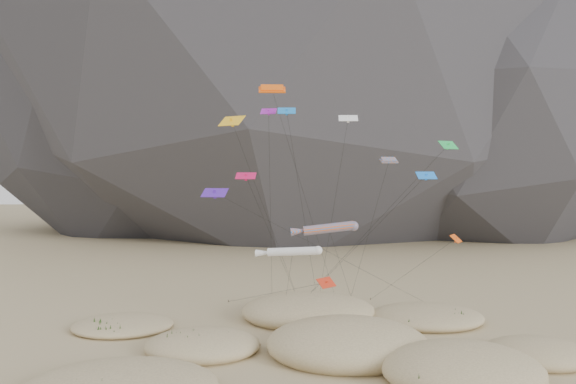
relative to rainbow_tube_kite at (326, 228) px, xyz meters
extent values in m
plane|color=#CCB789|center=(-1.25, -13.14, -10.90)|extent=(500.00, 500.00, 0.00)
ellipsoid|color=black|center=(6.75, 101.86, 49.10)|extent=(191.54, 147.29, 156.00)
ellipsoid|color=#2B2B30|center=(-38.25, 109.86, 33.10)|extent=(136.20, 127.83, 116.00)
ellipsoid|color=black|center=(54.75, 96.86, 27.10)|extent=(130.55, 126.41, 100.00)
ellipsoid|color=#CCB789|center=(9.50, -15.80, -9.98)|extent=(13.18, 11.21, 4.10)
ellipsoid|color=#CCB789|center=(-12.47, -7.38, -10.30)|extent=(10.98, 9.33, 2.67)
ellipsoid|color=#CCB789|center=(1.10, -8.74, -9.89)|extent=(15.20, 12.92, 4.48)
ellipsoid|color=#CCB789|center=(18.14, -10.69, -10.35)|extent=(9.74, 8.28, 2.46)
ellipsoid|color=#CCB789|center=(-1.62, 4.28, -10.04)|extent=(15.54, 13.21, 3.83)
ellipsoid|color=#CCB789|center=(11.78, 2.52, -10.37)|extent=(12.86, 10.94, 2.37)
ellipsoid|color=#CCB789|center=(-22.07, 0.66, -10.52)|extent=(10.93, 9.29, 1.72)
ellipsoid|color=black|center=(9.96, -18.02, -9.90)|extent=(3.20, 2.74, 0.96)
ellipsoid|color=black|center=(-14.21, -7.71, -10.10)|extent=(3.14, 2.68, 0.94)
ellipsoid|color=black|center=(-10.89, -6.93, -10.20)|extent=(2.43, 2.08, 0.73)
ellipsoid|color=black|center=(0.63, -7.93, -9.80)|extent=(3.22, 2.76, 0.97)
ellipsoid|color=black|center=(3.63, -8.13, -9.90)|extent=(2.33, 1.99, 0.70)
ellipsoid|color=black|center=(-1.48, -11.53, -10.00)|extent=(2.46, 2.10, 0.74)
ellipsoid|color=black|center=(16.66, -12.54, -10.30)|extent=(2.34, 2.00, 0.70)
ellipsoid|color=black|center=(-3.51, 3.64, -9.90)|extent=(3.24, 2.78, 0.97)
ellipsoid|color=black|center=(-1.42, 2.03, -10.00)|extent=(2.22, 1.90, 0.67)
ellipsoid|color=black|center=(14.18, 0.74, -10.20)|extent=(2.15, 1.84, 0.65)
ellipsoid|color=black|center=(9.90, -0.84, -10.30)|extent=(2.30, 1.97, 0.69)
ellipsoid|color=black|center=(-23.87, -0.81, -10.40)|extent=(2.07, 1.77, 0.62)
ellipsoid|color=black|center=(-22.47, -2.51, -10.50)|extent=(2.24, 1.92, 0.67)
cylinder|color=#3F2D1E|center=(-3.35, 7.08, -10.75)|extent=(0.08, 0.08, 0.30)
cylinder|color=#3F2D1E|center=(-2.26, 11.71, -10.75)|extent=(0.08, 0.08, 0.30)
cylinder|color=#3F2D1E|center=(0.09, 10.90, -10.75)|extent=(0.08, 0.08, 0.30)
cylinder|color=#3F2D1E|center=(7.27, 13.27, -10.75)|extent=(0.08, 0.08, 0.30)
cylinder|color=#3F2D1E|center=(5.90, 11.74, -10.75)|extent=(0.08, 0.08, 0.30)
cylinder|color=#3F2D1E|center=(-5.78, 9.58, -10.75)|extent=(0.08, 0.08, 0.30)
cylinder|color=#3F2D1E|center=(14.28, 10.25, -10.75)|extent=(0.08, 0.08, 0.30)
cylinder|color=#3F2D1E|center=(-11.51, 12.72, -10.75)|extent=(0.08, 0.08, 0.30)
cylinder|color=#E35A17|center=(0.25, 0.00, 0.03)|extent=(5.58, 1.17, 1.57)
sphere|color=#E35A17|center=(2.99, 0.09, 0.25)|extent=(1.05, 1.05, 1.05)
cone|color=#E35A17|center=(-2.76, -0.09, -0.24)|extent=(2.30, 0.97, 1.13)
cylinder|color=black|center=(2.35, 3.98, -5.43)|extent=(4.23, 7.98, 10.95)
cylinder|color=silver|center=(-3.76, -3.36, -1.99)|extent=(5.33, 2.43, 1.21)
sphere|color=silver|center=(-1.25, -4.17, -1.78)|extent=(0.89, 0.89, 0.89)
cone|color=silver|center=(-6.52, -2.48, -2.26)|extent=(2.29, 1.38, 0.91)
cylinder|color=black|center=(-4.06, 2.31, -6.45)|extent=(0.62, 11.37, 8.93)
cube|color=#E9540C|center=(-5.83, 1.31, 15.07)|extent=(2.93, 1.22, 0.85)
cube|color=#E9540C|center=(-5.83, 1.31, 15.29)|extent=(2.49, 0.95, 0.83)
cylinder|color=black|center=(-1.60, 6.18, 2.08)|extent=(8.48, 9.76, 25.98)
cube|color=#D66116|center=(7.20, 1.92, 7.34)|extent=(2.11, 1.24, 0.57)
cube|color=#D66116|center=(7.20, 1.92, 7.52)|extent=(1.78, 1.01, 0.56)
cylinder|color=black|center=(5.49, 5.73, -1.78)|extent=(3.45, 7.64, 18.25)
cube|color=white|center=(2.86, 3.65, 12.24)|extent=(2.25, 1.32, 0.79)
cube|color=white|center=(2.86, 3.65, 12.09)|extent=(0.28, 0.24, 0.75)
cylinder|color=black|center=(1.47, 7.27, 0.69)|extent=(2.81, 7.27, 23.10)
cube|color=#4A1CA7|center=(-11.46, -5.56, 4.09)|extent=(2.69, 1.89, 0.83)
cube|color=#4A1CA7|center=(-11.46, -5.56, 3.94)|extent=(0.34, 0.28, 0.84)
cylinder|color=black|center=(1.41, 2.35, -3.38)|extent=(25.76, 15.83, 14.97)
cube|color=#CB134F|center=(-8.51, -3.53, 5.72)|extent=(2.15, 1.34, 0.67)
cube|color=#CB134F|center=(-8.51, -3.53, 5.57)|extent=(0.26, 0.19, 0.71)
cylinder|color=black|center=(-5.39, 4.09, -2.57)|extent=(6.28, 15.26, 16.59)
cube|color=blue|center=(9.23, -5.78, 5.77)|extent=(2.00, 1.16, 0.75)
cube|color=blue|center=(9.23, -5.78, 5.62)|extent=(0.25, 0.25, 0.65)
cylinder|color=black|center=(2.94, 0.65, -2.54)|extent=(12.60, 12.89, 16.64)
cube|color=#FF530D|center=(13.39, -2.36, -0.87)|extent=(1.75, 2.03, 0.79)
cube|color=#FF530D|center=(13.39, -2.36, -1.02)|extent=(0.35, 0.33, 0.62)
cylinder|color=black|center=(10.33, 5.45, -5.86)|extent=(6.15, 15.65, 10.00)
cube|color=purple|center=(-6.21, 0.38, 12.63)|extent=(1.83, 1.20, 0.70)
cube|color=purple|center=(-6.21, 0.38, 12.48)|extent=(0.25, 0.27, 0.57)
cylinder|color=black|center=(-6.00, 4.98, 0.89)|extent=(0.45, 9.22, 23.49)
cube|color=red|center=(-0.69, -6.83, -4.53)|extent=(2.06, 2.00, 0.84)
cube|color=red|center=(-0.69, -6.83, -4.68)|extent=(0.37, 0.37, 0.65)
cylinder|color=black|center=(-6.10, 2.94, -7.69)|extent=(10.85, 19.57, 6.35)
cube|color=green|center=(13.85, 1.90, 9.11)|extent=(2.43, 1.93, 0.96)
cube|color=green|center=(13.85, 1.90, 8.96)|extent=(0.39, 0.42, 0.73)
cylinder|color=black|center=(5.25, 4.49, -0.87)|extent=(17.22, 5.21, 19.98)
cube|color=yellow|center=(-9.91, -3.53, 11.23)|extent=(2.84, 2.49, 1.07)
cube|color=yellow|center=(-9.91, -3.53, 11.08)|extent=(0.45, 0.46, 0.86)
cylinder|color=black|center=(-6.09, 4.09, 0.19)|extent=(7.68, 15.26, 22.10)
cube|color=blue|center=(-4.31, -1.04, 12.54)|extent=(1.93, 1.03, 0.76)
cube|color=blue|center=(-4.31, -1.04, 12.39)|extent=(0.24, 0.25, 0.64)
cylinder|color=black|center=(-2.11, 4.93, 0.85)|extent=(4.43, 11.96, 23.41)
camera|label=1|loc=(-6.20, -60.18, 6.13)|focal=35.00mm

